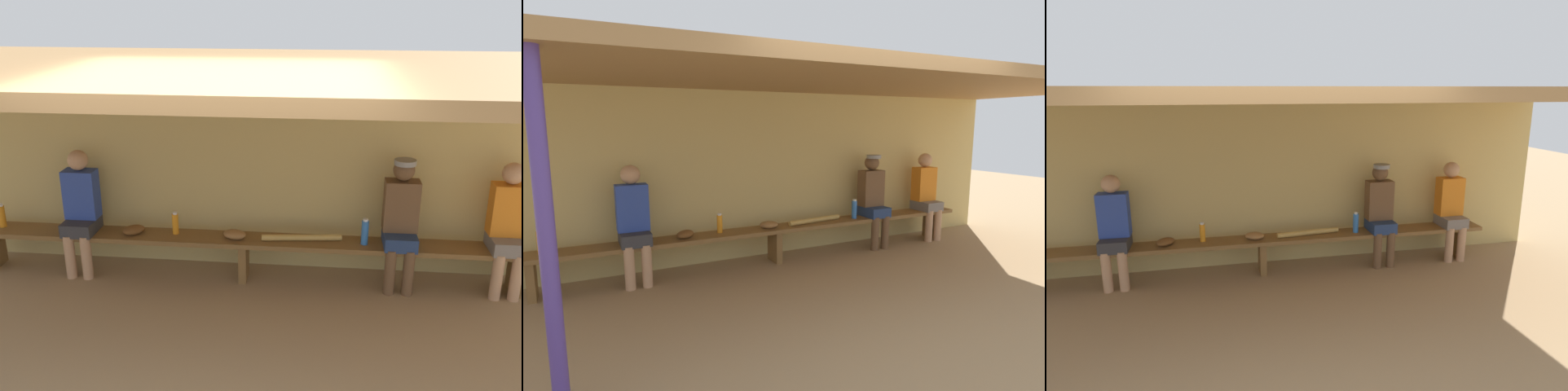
% 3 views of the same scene
% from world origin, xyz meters
% --- Properties ---
extents(ground_plane, '(24.00, 24.00, 0.00)m').
position_xyz_m(ground_plane, '(0.00, 0.00, 0.00)').
color(ground_plane, '#9E7F59').
extents(back_wall, '(8.00, 0.20, 2.20)m').
position_xyz_m(back_wall, '(0.00, 2.00, 1.10)').
color(back_wall, tan).
rests_on(back_wall, ground).
extents(dugout_roof, '(8.00, 2.80, 0.12)m').
position_xyz_m(dugout_roof, '(0.00, 0.70, 2.26)').
color(dugout_roof, '#9E7547').
rests_on(dugout_roof, back_wall).
extents(bench, '(6.00, 0.36, 0.46)m').
position_xyz_m(bench, '(0.00, 1.55, 0.39)').
color(bench, brown).
rests_on(bench, ground).
extents(player_in_blue, '(0.34, 0.42, 1.34)m').
position_xyz_m(player_in_blue, '(1.58, 1.55, 0.75)').
color(player_in_blue, navy).
rests_on(player_in_blue, ground).
extents(player_near_post, '(0.34, 0.42, 1.34)m').
position_xyz_m(player_near_post, '(-1.73, 1.55, 0.73)').
color(player_near_post, '#333338').
rests_on(player_near_post, ground).
extents(player_middle, '(0.34, 0.42, 1.34)m').
position_xyz_m(player_middle, '(2.61, 1.55, 0.73)').
color(player_middle, slate).
rests_on(player_middle, ground).
extents(water_bottle_blue, '(0.07, 0.07, 0.27)m').
position_xyz_m(water_bottle_blue, '(1.23, 1.53, 0.59)').
color(water_bottle_blue, blue).
rests_on(water_bottle_blue, bench).
extents(water_bottle_orange, '(0.07, 0.07, 0.26)m').
position_xyz_m(water_bottle_orange, '(-2.64, 1.58, 0.58)').
color(water_bottle_orange, orange).
rests_on(water_bottle_orange, bench).
extents(water_bottle_green, '(0.07, 0.07, 0.24)m').
position_xyz_m(water_bottle_green, '(-0.73, 1.59, 0.58)').
color(water_bottle_green, orange).
rests_on(water_bottle_green, bench).
extents(baseball_glove_worn, '(0.29, 0.29, 0.09)m').
position_xyz_m(baseball_glove_worn, '(-1.17, 1.54, 0.51)').
color(baseball_glove_worn, brown).
rests_on(baseball_glove_worn, bench).
extents(baseball_glove_tan, '(0.28, 0.23, 0.09)m').
position_xyz_m(baseball_glove_tan, '(-0.09, 1.53, 0.51)').
color(baseball_glove_tan, olive).
rests_on(baseball_glove_tan, bench).
extents(baseball_bat, '(0.82, 0.16, 0.07)m').
position_xyz_m(baseball_bat, '(0.60, 1.55, 0.49)').
color(baseball_bat, tan).
rests_on(baseball_bat, bench).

